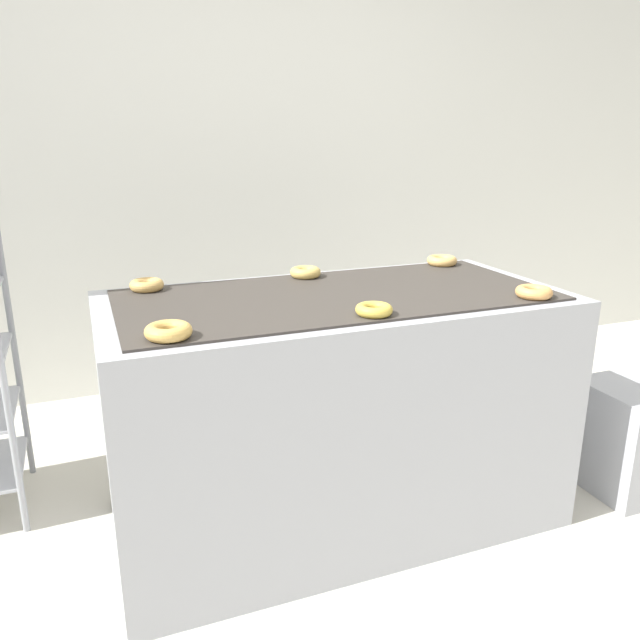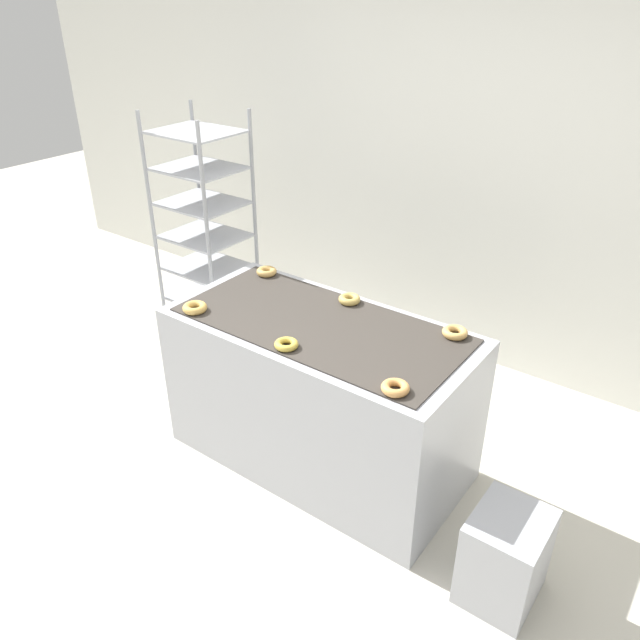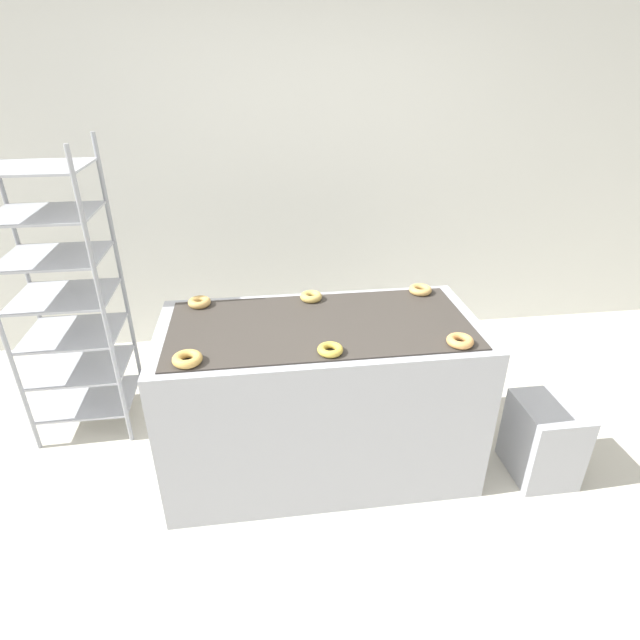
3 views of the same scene
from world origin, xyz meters
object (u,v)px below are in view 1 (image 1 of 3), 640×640
donut_far_left (147,285)px  donut_near_right (534,292)px  glaze_bin (626,438)px  donut_far_center (305,272)px  donut_near_left (168,331)px  donut_far_right (442,260)px  fryer_machine (335,410)px  donut_near_center (374,310)px

donut_far_left → donut_near_right: bearing=-25.4°
glaze_bin → donut_far_center: bearing=155.8°
donut_near_right → glaze_bin: bearing=3.4°
donut_near_left → donut_far_center: (0.58, 0.54, -0.00)m
donut_near_right → donut_near_left: bearing=179.8°
donut_near_left → donut_far_left: size_ratio=1.08×
donut_near_right → donut_far_center: bearing=137.4°
donut_near_right → donut_far_center: size_ratio=1.04×
donut_near_left → donut_far_right: 1.30m
donut_far_left → donut_far_right: size_ratio=0.95×
donut_near_left → donut_far_center: bearing=43.2°
glaze_bin → donut_far_left: bearing=163.1°
donut_near_left → donut_far_center: 0.79m
donut_far_left → donut_far_center: bearing=-0.8°
glaze_bin → donut_far_left: size_ratio=3.72×
fryer_machine → donut_far_center: (-0.01, 0.27, 0.44)m
donut_near_left → donut_far_right: donut_near_left is taller
fryer_machine → glaze_bin: size_ratio=3.61×
donut_near_right → donut_far_right: 0.56m
glaze_bin → donut_far_right: 1.00m
donut_near_right → donut_far_left: (-1.17, 0.56, 0.00)m
donut_near_left → donut_near_center: 0.60m
donut_far_center → glaze_bin: bearing=-24.2°
donut_far_center → donut_near_right: bearing=-42.6°
glaze_bin → donut_near_center: 1.30m
donut_far_left → donut_far_right: (1.17, 0.00, -0.00)m
glaze_bin → donut_near_center: donut_near_center is taller
donut_near_center → donut_far_center: bearing=91.9°
donut_near_center → donut_near_right: bearing=-0.4°
donut_near_right → donut_far_left: donut_far_left is taller
fryer_machine → donut_near_left: bearing=-155.3°
fryer_machine → donut_far_center: bearing=92.3°
donut_near_center → donut_far_right: 0.80m
fryer_machine → donut_near_right: size_ratio=13.01×
donut_near_center → donut_near_right: (0.58, -0.00, 0.00)m
donut_far_left → donut_far_right: 1.17m
glaze_bin → donut_near_right: (-0.55, -0.03, 0.65)m
fryer_machine → donut_near_center: bearing=-88.4°
glaze_bin → donut_near_right: size_ratio=3.61×
fryer_machine → donut_far_center: 0.52m
donut_near_left → donut_far_right: size_ratio=1.03×
donut_near_center → donut_far_left: 0.81m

